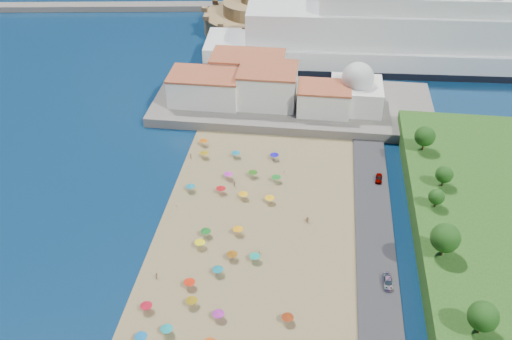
# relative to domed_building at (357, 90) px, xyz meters

# --- Properties ---
(ground) EXTENTS (700.00, 700.00, 0.00)m
(ground) POSITION_rel_domed_building_xyz_m (-30.00, -71.00, -8.97)
(ground) COLOR #071938
(ground) RESTS_ON ground
(terrace) EXTENTS (90.00, 36.00, 3.00)m
(terrace) POSITION_rel_domed_building_xyz_m (-20.00, 2.00, -7.47)
(terrace) COLOR #59544C
(terrace) RESTS_ON ground
(jetty) EXTENTS (18.00, 70.00, 2.40)m
(jetty) POSITION_rel_domed_building_xyz_m (-42.00, 37.00, -7.77)
(jetty) COLOR #59544C
(jetty) RESTS_ON ground
(breakwater) EXTENTS (199.03, 34.77, 2.60)m
(breakwater) POSITION_rel_domed_building_xyz_m (-140.00, 82.00, -7.67)
(breakwater) COLOR #59544C
(breakwater) RESTS_ON ground
(waterfront_buildings) EXTENTS (57.00, 29.00, 11.00)m
(waterfront_buildings) POSITION_rel_domed_building_xyz_m (-33.05, 2.64, -1.10)
(waterfront_buildings) COLOR silver
(waterfront_buildings) RESTS_ON terrace
(domed_building) EXTENTS (16.00, 16.00, 15.00)m
(domed_building) POSITION_rel_domed_building_xyz_m (0.00, 0.00, 0.00)
(domed_building) COLOR silver
(domed_building) RESTS_ON terrace
(fortress) EXTENTS (40.00, 40.00, 32.40)m
(fortress) POSITION_rel_domed_building_xyz_m (-42.00, 67.00, -2.29)
(fortress) COLOR #9D794E
(fortress) RESTS_ON ground
(cruise_ship) EXTENTS (155.78, 31.53, 33.82)m
(cruise_ship) POSITION_rel_domed_building_xyz_m (22.01, 39.30, 1.04)
(cruise_ship) COLOR black
(cruise_ship) RESTS_ON ground
(beach_parasols) EXTENTS (32.32, 114.08, 2.20)m
(beach_parasols) POSITION_rel_domed_building_xyz_m (-30.87, -81.79, -6.83)
(beach_parasols) COLOR gray
(beach_parasols) RESTS_ON beach
(beachgoers) EXTENTS (35.52, 98.99, 1.82)m
(beachgoers) POSITION_rel_domed_building_xyz_m (-32.49, -68.99, -7.87)
(beachgoers) COLOR tan
(beachgoers) RESTS_ON beach
(parked_cars) EXTENTS (2.18, 77.17, 1.43)m
(parked_cars) POSITION_rel_domed_building_xyz_m (6.00, -68.88, -7.58)
(parked_cars) COLOR gray
(parked_cars) RESTS_ON promenade
(hillside_trees) EXTENTS (12.86, 107.43, 8.04)m
(hillside_trees) POSITION_rel_domed_building_xyz_m (17.82, -78.24, 1.19)
(hillside_trees) COLOR #382314
(hillside_trees) RESTS_ON hillside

